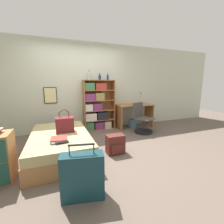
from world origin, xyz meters
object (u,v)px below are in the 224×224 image
object	(u,v)px
suitcase	(83,176)
desk	(135,111)
book_stack_on_bed	(59,140)
backpack	(115,144)
bed	(61,143)
bottle_brown	(100,77)
handbag	(65,124)
bottle_clear	(108,78)
bookcase	(97,107)
bottle_green	(89,76)
desk_lamp	(141,95)
desk_chair	(142,123)
waste_bin	(133,123)

from	to	relation	value
suitcase	desk	size ratio (longest dim) A/B	0.61
suitcase	desk	world-z (taller)	desk
book_stack_on_bed	backpack	world-z (taller)	book_stack_on_bed
bed	bottle_brown	xyz separation A→B (m)	(1.21, 1.28, 1.37)
handbag	suitcase	xyz separation A→B (m)	(0.11, -1.42, -0.30)
handbag	bed	bearing A→B (deg)	-157.83
bottle_brown	bottle_clear	xyz separation A→B (m)	(0.25, 0.00, 0.00)
bottle_brown	bottle_clear	size ratio (longest dim) A/B	0.97
book_stack_on_bed	bottle_brown	size ratio (longest dim) A/B	1.93
bed	bookcase	size ratio (longest dim) A/B	1.23
bottle_green	desk_lamp	xyz separation A→B (m)	(1.67, -0.14, -0.56)
bed	desk_chair	world-z (taller)	desk_chair
bottle_green	bottle_brown	distance (m)	0.30
handbag	bottle_brown	distance (m)	1.94
suitcase	bed	bearing A→B (deg)	98.62
bottle_brown	backpack	size ratio (longest dim) A/B	0.49
handbag	bookcase	world-z (taller)	bookcase
bookcase	desk_chair	size ratio (longest dim) A/B	1.75
handbag	bottle_brown	xyz separation A→B (m)	(1.11, 1.24, 0.99)
desk_lamp	waste_bin	bearing A→B (deg)	-166.87
desk_chair	waste_bin	bearing A→B (deg)	92.10
handbag	bottle_brown	bearing A→B (deg)	48.13
waste_bin	desk_chair	bearing A→B (deg)	-87.90
bed	bottle_green	bearing A→B (deg)	55.61
bottle_green	desk_chair	xyz separation A→B (m)	(1.36, -0.76, -1.35)
bottle_clear	suitcase	bearing A→B (deg)	-115.18
backpack	waste_bin	distance (m)	1.95
bottle_brown	waste_bin	world-z (taller)	bottle_brown
bottle_clear	bottle_green	bearing A→B (deg)	173.00
desk	waste_bin	world-z (taller)	desk
book_stack_on_bed	suitcase	bearing A→B (deg)	-76.18
desk	backpack	size ratio (longest dim) A/B	3.00
bed	handbag	world-z (taller)	handbag
bed	waste_bin	world-z (taller)	bed
desk_lamp	desk_chair	distance (m)	1.05
suitcase	bottle_green	world-z (taller)	bottle_green
bottle_brown	book_stack_on_bed	bearing A→B (deg)	-125.55
handbag	bookcase	xyz separation A→B (m)	(1.02, 1.27, 0.11)
bottle_clear	desk_lamp	size ratio (longest dim) A/B	0.42
suitcase	bottle_green	bearing A→B (deg)	75.34
bottle_brown	waste_bin	xyz separation A→B (m)	(1.05, -0.15, -1.45)
bottle_clear	desk_lamp	distance (m)	1.25
bottle_green	book_stack_on_bed	bearing A→B (deg)	-117.74
handbag	book_stack_on_bed	world-z (taller)	handbag
suitcase	bottle_clear	distance (m)	3.21
book_stack_on_bed	bookcase	world-z (taller)	bookcase
suitcase	desk	bearing A→B (deg)	50.14
desk_lamp	bottle_green	bearing A→B (deg)	175.27
desk_chair	bottle_clear	bearing A→B (deg)	139.91
suitcase	desk_lamp	bearing A→B (deg)	47.34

